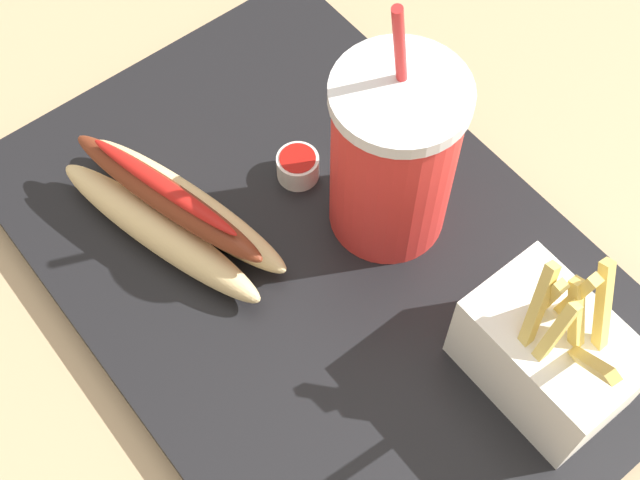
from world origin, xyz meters
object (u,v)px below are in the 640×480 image
object	(u,v)px
soda_cup	(393,158)
ketchup_cup_1	(298,166)
hot_dog_1	(171,212)
fries_basket	(548,354)

from	to	relation	value
soda_cup	ketchup_cup_1	bearing A→B (deg)	22.87
soda_cup	hot_dog_1	world-z (taller)	soda_cup
ketchup_cup_1	soda_cup	bearing A→B (deg)	-157.13
fries_basket	ketchup_cup_1	xyz separation A→B (m)	(0.23, 0.02, -0.03)
soda_cup	hot_dog_1	xyz separation A→B (m)	(0.09, 0.13, -0.05)
ketchup_cup_1	fries_basket	bearing A→B (deg)	-174.10
fries_basket	ketchup_cup_1	world-z (taller)	fries_basket
soda_cup	fries_basket	bearing A→B (deg)	177.96
hot_dog_1	ketchup_cup_1	world-z (taller)	hot_dog_1
soda_cup	fries_basket	xyz separation A→B (m)	(-0.16, 0.01, -0.03)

